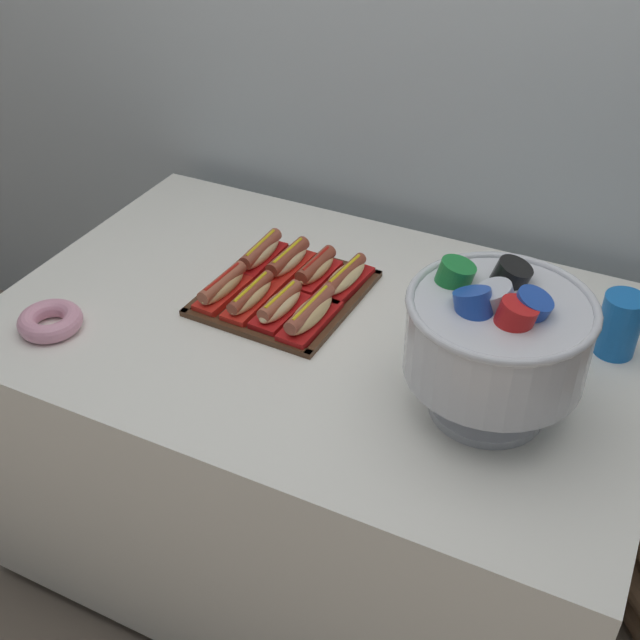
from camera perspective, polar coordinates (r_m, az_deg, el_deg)
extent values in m
plane|color=#7A6B5B|center=(2.30, 0.15, -15.28)|extent=(10.00, 10.00, 0.00)
cube|color=white|center=(2.00, 0.16, -8.29)|extent=(1.43, 0.94, 0.70)
cylinder|color=black|center=(2.35, -17.43, -15.24)|extent=(0.05, 0.05, 0.04)
cylinder|color=black|center=(2.70, -8.00, -5.33)|extent=(0.05, 0.05, 0.04)
cylinder|color=black|center=(2.41, 17.12, -13.43)|extent=(0.05, 0.05, 0.04)
cube|color=#472B19|center=(1.86, -2.52, 1.85)|extent=(0.34, 0.37, 0.01)
cube|color=#472B19|center=(1.74, -5.37, -0.79)|extent=(0.33, 0.03, 0.01)
cube|color=#472B19|center=(1.98, -0.02, 4.50)|extent=(0.33, 0.03, 0.01)
cube|color=#472B19|center=(1.93, -6.57, 3.25)|extent=(0.03, 0.36, 0.01)
cube|color=#472B19|center=(1.80, 1.81, 0.70)|extent=(0.03, 0.36, 0.01)
cube|color=red|center=(1.85, -6.83, 1.82)|extent=(0.07, 0.17, 0.02)
ellipsoid|color=tan|center=(1.84, -6.88, 2.37)|extent=(0.06, 0.15, 0.04)
cylinder|color=#A8563D|center=(1.83, -6.91, 2.67)|extent=(0.04, 0.15, 0.03)
cylinder|color=red|center=(1.82, -6.94, 3.03)|extent=(0.02, 0.13, 0.01)
cube|color=red|center=(1.81, -4.86, 1.20)|extent=(0.07, 0.17, 0.02)
ellipsoid|color=tan|center=(1.80, -4.90, 1.71)|extent=(0.05, 0.16, 0.04)
cylinder|color=brown|center=(1.80, -4.91, 1.99)|extent=(0.03, 0.15, 0.03)
cylinder|color=yellow|center=(1.79, -4.93, 2.32)|extent=(0.01, 0.13, 0.01)
cube|color=#B21414|center=(1.78, -2.82, 0.55)|extent=(0.08, 0.16, 0.02)
ellipsoid|color=beige|center=(1.77, -2.84, 1.09)|extent=(0.06, 0.15, 0.04)
cylinder|color=#A8563D|center=(1.76, -2.85, 1.39)|extent=(0.04, 0.14, 0.03)
cylinder|color=yellow|center=(1.75, -2.86, 1.77)|extent=(0.02, 0.12, 0.01)
cube|color=#B21414|center=(1.75, -0.70, -0.12)|extent=(0.08, 0.18, 0.02)
ellipsoid|color=tan|center=(1.74, -0.70, 0.48)|extent=(0.06, 0.17, 0.04)
cylinder|color=#9E4C38|center=(1.73, -0.71, 0.82)|extent=(0.04, 0.17, 0.03)
cylinder|color=yellow|center=(1.72, -0.71, 1.20)|extent=(0.02, 0.14, 0.01)
cube|color=#B21414|center=(1.96, -4.17, 4.24)|extent=(0.06, 0.17, 0.02)
ellipsoid|color=beige|center=(1.95, -4.19, 4.77)|extent=(0.05, 0.16, 0.04)
cylinder|color=#9E4C38|center=(1.94, -4.21, 5.06)|extent=(0.03, 0.15, 0.03)
cylinder|color=yellow|center=(1.94, -4.23, 5.42)|extent=(0.01, 0.13, 0.01)
cube|color=red|center=(1.93, -2.26, 3.69)|extent=(0.07, 0.17, 0.02)
ellipsoid|color=beige|center=(1.92, -2.28, 4.21)|extent=(0.06, 0.15, 0.04)
cylinder|color=brown|center=(1.91, -2.29, 4.51)|extent=(0.04, 0.15, 0.03)
cylinder|color=yellow|center=(1.90, -2.30, 4.89)|extent=(0.02, 0.13, 0.01)
cube|color=red|center=(1.90, -0.30, 3.12)|extent=(0.07, 0.16, 0.02)
ellipsoid|color=#E0BC7F|center=(1.89, -0.30, 3.65)|extent=(0.06, 0.14, 0.04)
cylinder|color=brown|center=(1.88, -0.30, 3.94)|extent=(0.04, 0.14, 0.03)
cylinder|color=red|center=(1.87, -0.30, 4.33)|extent=(0.01, 0.12, 0.01)
cube|color=#B21414|center=(1.87, 1.73, 2.52)|extent=(0.08, 0.18, 0.02)
ellipsoid|color=#E0BC7F|center=(1.86, 1.74, 3.03)|extent=(0.07, 0.17, 0.04)
cylinder|color=brown|center=(1.85, 1.75, 3.31)|extent=(0.04, 0.16, 0.03)
cylinder|color=yellow|center=(1.85, 1.75, 3.64)|extent=(0.02, 0.13, 0.01)
cylinder|color=silver|center=(1.58, 11.62, -5.94)|extent=(0.22, 0.22, 0.02)
cone|color=silver|center=(1.55, 11.83, -4.62)|extent=(0.08, 0.08, 0.08)
cylinder|color=silver|center=(1.48, 12.36, -1.28)|extent=(0.33, 0.33, 0.15)
torus|color=silver|center=(1.44, 12.74, 1.09)|extent=(0.34, 0.34, 0.02)
cylinder|color=#1E47B2|center=(1.44, 13.91, -0.16)|extent=(0.11, 0.07, 0.14)
cylinder|color=#B7BCC6|center=(1.45, 12.63, 0.31)|extent=(0.10, 0.09, 0.14)
cylinder|color=black|center=(1.52, 12.72, 2.01)|extent=(0.10, 0.07, 0.14)
cylinder|color=#197A33|center=(1.50, 9.04, 2.01)|extent=(0.10, 0.08, 0.14)
cylinder|color=#1E47B2|center=(1.42, 10.93, -0.27)|extent=(0.12, 0.11, 0.15)
cylinder|color=red|center=(1.41, 13.13, -0.92)|extent=(0.10, 0.09, 0.14)
cylinder|color=blue|center=(1.77, 20.24, -0.80)|extent=(0.08, 0.08, 0.10)
cylinder|color=blue|center=(1.76, 20.36, -0.33)|extent=(0.08, 0.08, 0.10)
cylinder|color=blue|center=(1.75, 20.48, 0.15)|extent=(0.08, 0.08, 0.10)
torus|color=pink|center=(1.84, -18.49, -0.06)|extent=(0.14, 0.14, 0.04)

